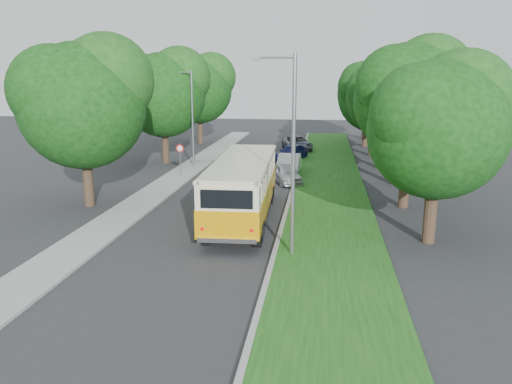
# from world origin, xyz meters

# --- Properties ---
(ground) EXTENTS (120.00, 120.00, 0.00)m
(ground) POSITION_xyz_m (0.00, 0.00, 0.00)
(ground) COLOR #2C2C2E
(ground) RESTS_ON ground
(curb) EXTENTS (0.20, 70.00, 0.15)m
(curb) POSITION_xyz_m (3.60, 5.00, 0.07)
(curb) COLOR gray
(curb) RESTS_ON ground
(grass_verge) EXTENTS (4.50, 70.00, 0.13)m
(grass_verge) POSITION_xyz_m (5.95, 5.00, 0.07)
(grass_verge) COLOR #1B4A13
(grass_verge) RESTS_ON ground
(sidewalk) EXTENTS (2.20, 70.00, 0.12)m
(sidewalk) POSITION_xyz_m (-4.80, 5.00, 0.06)
(sidewalk) COLOR gray
(sidewalk) RESTS_ON ground
(treeline) EXTENTS (24.27, 41.91, 9.46)m
(treeline) POSITION_xyz_m (3.15, 17.99, 5.93)
(treeline) COLOR #332319
(treeline) RESTS_ON ground
(lamppost_near) EXTENTS (1.71, 0.16, 8.00)m
(lamppost_near) POSITION_xyz_m (4.21, -2.50, 4.37)
(lamppost_near) COLOR gray
(lamppost_near) RESTS_ON ground
(lamppost_far) EXTENTS (1.71, 0.16, 7.50)m
(lamppost_far) POSITION_xyz_m (-4.70, 16.00, 4.12)
(lamppost_far) COLOR gray
(lamppost_far) RESTS_ON ground
(warning_sign) EXTENTS (0.56, 0.10, 2.50)m
(warning_sign) POSITION_xyz_m (-4.50, 11.98, 1.71)
(warning_sign) COLOR gray
(warning_sign) RESTS_ON ground
(vintage_bus) EXTENTS (3.14, 10.79, 3.18)m
(vintage_bus) POSITION_xyz_m (1.50, 2.44, 1.59)
(vintage_bus) COLOR orange
(vintage_bus) RESTS_ON ground
(car_silver) EXTENTS (2.75, 4.05, 1.28)m
(car_silver) POSITION_xyz_m (3.00, 11.50, 0.64)
(car_silver) COLOR #B5B6BA
(car_silver) RESTS_ON ground
(car_white) EXTENTS (1.63, 4.55, 1.49)m
(car_white) POSITION_xyz_m (3.00, 14.25, 0.75)
(car_white) COLOR silver
(car_white) RESTS_ON ground
(car_blue) EXTENTS (3.14, 4.70, 1.27)m
(car_blue) POSITION_xyz_m (2.76, 20.67, 0.63)
(car_blue) COLOR navy
(car_blue) RESTS_ON ground
(car_grey) EXTENTS (3.46, 5.43, 1.40)m
(car_grey) POSITION_xyz_m (2.97, 26.31, 0.70)
(car_grey) COLOR slate
(car_grey) RESTS_ON ground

